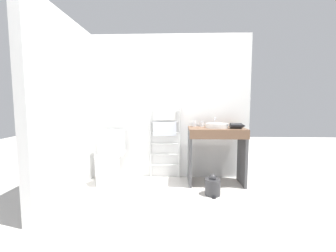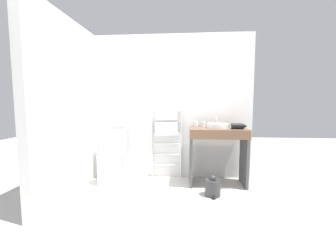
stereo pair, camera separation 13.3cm
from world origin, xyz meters
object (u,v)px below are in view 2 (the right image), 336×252
at_px(trash_bin, 213,187).
at_px(towel_radiator, 166,129).
at_px(cup_near_edge, 203,124).
at_px(cup_near_wall, 196,124).
at_px(sink_basin, 218,126).
at_px(toilet, 111,161).
at_px(hair_dryer, 238,126).

bearing_deg(trash_bin, towel_radiator, 134.80).
bearing_deg(cup_near_edge, towel_radiator, 171.68).
height_order(towel_radiator, trash_bin, towel_radiator).
bearing_deg(cup_near_wall, trash_bin, -71.73).
height_order(cup_near_wall, trash_bin, cup_near_wall).
distance_m(cup_near_edge, trash_bin, 1.01).
height_order(sink_basin, trash_bin, sink_basin).
bearing_deg(toilet, trash_bin, -14.32).
relative_size(cup_near_edge, hair_dryer, 0.39).
bearing_deg(hair_dryer, sink_basin, 159.77).
relative_size(toilet, cup_near_edge, 9.56).
distance_m(towel_radiator, cup_near_edge, 0.61).
relative_size(toilet, trash_bin, 2.90).
bearing_deg(hair_dryer, toilet, 178.60).
bearing_deg(sink_basin, towel_radiator, 162.93).
height_order(toilet, sink_basin, sink_basin).
bearing_deg(towel_radiator, toilet, -160.65).
relative_size(toilet, hair_dryer, 3.72).
relative_size(cup_near_wall, cup_near_edge, 1.04).
xyz_separation_m(toilet, towel_radiator, (0.86, 0.30, 0.47)).
distance_m(cup_near_wall, cup_near_edge, 0.12).
bearing_deg(sink_basin, toilet, -178.15).
bearing_deg(toilet, sink_basin, 1.85).
bearing_deg(sink_basin, cup_near_wall, 149.36).
xyz_separation_m(sink_basin, cup_near_edge, (-0.21, 0.16, 0.01)).
xyz_separation_m(sink_basin, trash_bin, (-0.11, -0.45, -0.79)).
xyz_separation_m(toilet, trash_bin, (1.55, -0.39, -0.23)).
height_order(sink_basin, cup_near_edge, cup_near_edge).
bearing_deg(towel_radiator, cup_near_wall, -6.44).
relative_size(sink_basin, cup_near_wall, 3.70).
distance_m(toilet, trash_bin, 1.61).
height_order(sink_basin, hair_dryer, hair_dryer).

